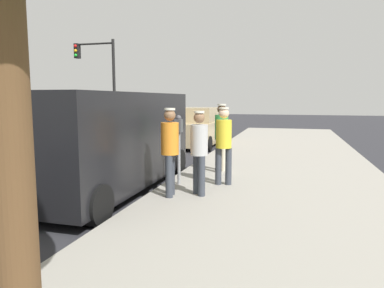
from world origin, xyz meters
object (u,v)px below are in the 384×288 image
at_px(pedestrian_in_gray, 199,148).
at_px(parked_van, 108,139).
at_px(pedestrian_in_green, 221,133).
at_px(parking_meter_near, 179,138).
at_px(pedestrian_in_yellow, 224,141).
at_px(traffic_light_corner, 100,71).
at_px(parked_sedan_ahead, 197,128).
at_px(parking_meter_far, 222,123).
at_px(pedestrian_in_orange, 170,146).

xyz_separation_m(pedestrian_in_gray, parked_van, (-2.15, 0.34, 0.07)).
distance_m(pedestrian_in_green, parked_van, 2.93).
xyz_separation_m(parking_meter_near, pedestrian_in_yellow, (0.96, 0.21, -0.06)).
bearing_deg(pedestrian_in_gray, traffic_light_corner, 127.10).
height_order(parking_meter_near, parked_van, parked_van).
bearing_deg(pedestrian_in_gray, parked_sedan_ahead, 105.13).
bearing_deg(traffic_light_corner, pedestrian_in_green, -46.38).
relative_size(parking_meter_near, parking_meter_far, 1.00).
distance_m(parking_meter_near, parked_van, 1.56).
distance_m(pedestrian_in_yellow, pedestrian_in_gray, 1.02).
height_order(parking_meter_far, parked_sedan_ahead, parking_meter_far).
height_order(parked_van, parked_sedan_ahead, parked_van).
xyz_separation_m(parked_sedan_ahead, traffic_light_corner, (-6.30, 3.00, 2.77)).
bearing_deg(parked_van, pedestrian_in_green, 43.11).
bearing_deg(pedestrian_in_green, traffic_light_corner, 133.62).
relative_size(parked_sedan_ahead, traffic_light_corner, 0.85).
relative_size(pedestrian_in_green, parked_van, 0.33).
xyz_separation_m(parking_meter_near, pedestrian_in_orange, (0.14, -1.00, -0.06)).
bearing_deg(traffic_light_corner, pedestrian_in_gray, -52.90).
relative_size(parking_meter_far, parked_sedan_ahead, 0.34).
bearing_deg(traffic_light_corner, parking_meter_near, -53.17).
height_order(pedestrian_in_yellow, pedestrian_in_gray, pedestrian_in_yellow).
height_order(parked_van, traffic_light_corner, traffic_light_corner).
relative_size(pedestrian_in_yellow, pedestrian_in_orange, 1.00).
bearing_deg(pedestrian_in_gray, parking_meter_near, 130.67).
bearing_deg(traffic_light_corner, parked_sedan_ahead, -25.44).
bearing_deg(pedestrian_in_orange, pedestrian_in_green, 79.06).
xyz_separation_m(pedestrian_in_green, pedestrian_in_gray, (0.01, -2.35, -0.07)).
bearing_deg(parked_sedan_ahead, pedestrian_in_green, -69.46).
bearing_deg(parked_sedan_ahead, parking_meter_far, -58.25).
bearing_deg(traffic_light_corner, pedestrian_in_yellow, -49.42).
bearing_deg(parked_van, pedestrian_in_orange, -19.51).
xyz_separation_m(parking_meter_far, parked_van, (-1.50, -5.39, -0.03)).
height_order(parking_meter_near, parking_meter_far, same).
distance_m(parked_sedan_ahead, traffic_light_corner, 7.50).
bearing_deg(pedestrian_in_orange, parking_meter_near, 98.04).
height_order(parking_meter_near, traffic_light_corner, traffic_light_corner).
bearing_deg(parking_meter_near, pedestrian_in_green, 67.96).
distance_m(parking_meter_near, traffic_light_corner, 13.36).
height_order(pedestrian_in_green, parked_van, parked_van).
bearing_deg(parking_meter_near, parking_meter_far, 90.00).
xyz_separation_m(pedestrian_in_green, parked_van, (-2.14, -2.00, 0.00)).
height_order(pedestrian_in_green, pedestrian_in_yellow, pedestrian_in_green).
bearing_deg(pedestrian_in_green, parking_meter_near, -112.04).
relative_size(pedestrian_in_green, traffic_light_corner, 0.34).
distance_m(parking_meter_near, parking_meter_far, 4.97).
relative_size(parking_meter_near, traffic_light_corner, 0.29).
distance_m(parking_meter_near, parked_sedan_ahead, 7.71).
relative_size(pedestrian_in_green, pedestrian_in_yellow, 1.03).
relative_size(pedestrian_in_gray, parked_van, 0.31).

